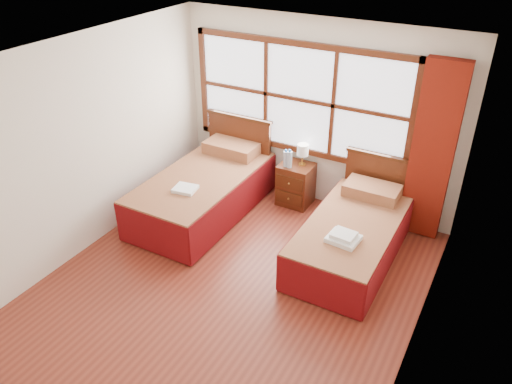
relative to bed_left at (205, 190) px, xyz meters
The scene contains 15 objects.
floor 1.70m from the bed_left, 45.85° to the right, with size 4.50×4.50×0.00m, color maroon.
ceiling 2.81m from the bed_left, 45.85° to the right, with size 4.50×4.50×0.00m, color white.
wall_back 1.84m from the bed_left, 42.25° to the left, with size 4.00×4.00×0.00m, color silver.
wall_left 1.75m from the bed_left, 125.06° to the right, with size 4.50×4.50×0.00m, color silver.
wall_right 3.51m from the bed_left, 20.72° to the right, with size 4.50×4.50×0.00m, color silver.
window 1.79m from the bed_left, 48.12° to the left, with size 3.16×0.06×1.56m.
curtain 3.02m from the bed_left, 18.32° to the left, with size 0.50×0.16×2.30m, color maroon.
bed_left is the anchor object (origin of this frame).
bed_right 2.16m from the bed_left, ahead, with size 1.02×2.04×0.99m.
nightstand 1.29m from the bed_left, 38.18° to the left, with size 0.46×0.46×0.62m.
towels_left 0.58m from the bed_left, 84.92° to the right, with size 0.32×0.29×0.04m.
towels_right 2.25m from the bed_left, 12.07° to the right, with size 0.36×0.32×0.10m.
lamp 1.46m from the bed_left, 38.19° to the left, with size 0.16×0.16×0.31m.
bottle_near 1.20m from the bed_left, 37.90° to the left, with size 0.07×0.07×0.26m.
bottle_far 1.25m from the bed_left, 35.91° to the left, with size 0.07×0.07×0.27m.
Camera 1 is at (2.38, -3.72, 3.82)m, focal length 35.00 mm.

